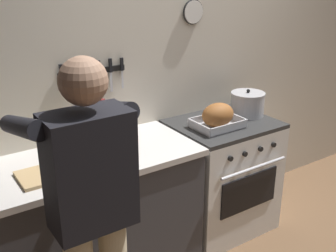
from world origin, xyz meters
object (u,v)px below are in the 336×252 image
stove (221,175)px  person_cook (91,205)px  roasting_pan (218,117)px  bottle_hot_sauce (134,133)px  bottle_wine_red (104,128)px  stock_pot (247,104)px  bottle_cooking_oil (67,136)px  cutting_board (51,173)px

stove → person_cook: size_ratio=0.54×
roasting_pan → bottle_hot_sauce: 0.64m
bottle_wine_red → stove: bearing=-3.9°
roasting_pan → stock_pot: stock_pot is taller
bottle_cooking_oil → bottle_wine_red: bearing=-22.3°
cutting_board → roasting_pan: bearing=1.8°
stock_pot → cutting_board: stock_pot is taller
person_cook → roasting_pan: bearing=-52.3°
bottle_hot_sauce → stove: bearing=-3.0°
bottle_hot_sauce → bottle_wine_red: bearing=172.7°
stock_pot → bottle_cooking_oil: size_ratio=1.03×
bottle_hot_sauce → roasting_pan: bearing=-8.6°
person_cook → bottle_hot_sauce: 0.87m
stove → stock_pot: stock_pot is taller
stove → bottle_hot_sauce: (-0.75, 0.04, 0.52)m
stock_pot → cutting_board: 1.62m
bottle_cooking_oil → roasting_pan: bearing=-11.3°
person_cook → stock_pot: person_cook is taller
bottle_wine_red → bottle_hot_sauce: 0.22m
stove → roasting_pan: (-0.11, -0.06, 0.53)m
cutting_board → bottle_hot_sauce: bottle_hot_sauce is taller
person_cook → cutting_board: person_cook is taller
person_cook → stock_pot: bearing=-54.8°
person_cook → cutting_board: bearing=16.3°
stove → stock_pot: (0.26, 0.02, 0.54)m
stock_pot → cutting_board: (-1.62, -0.12, -0.08)m
stock_pot → cutting_board: bearing=-175.7°
person_cook → stock_pot: 1.71m
bottle_hot_sauce → cutting_board: bearing=-167.5°
person_cook → bottle_wine_red: size_ratio=5.03×
bottle_hot_sauce → person_cook: bearing=-133.1°
stove → bottle_wine_red: size_ratio=2.73×
person_cook → bottle_hot_sauce: person_cook is taller
cutting_board → bottle_hot_sauce: size_ratio=2.16×
roasting_pan → stock_pot: bearing=12.4°
stock_pot → bottle_cooking_oil: (-1.42, 0.13, 0.01)m
bottle_cooking_oil → stock_pot: bearing=-5.1°
stove → bottle_cooking_oil: (-1.16, 0.15, 0.56)m
cutting_board → bottle_cooking_oil: 0.33m
roasting_pan → stock_pot: (0.37, 0.08, 0.01)m
roasting_pan → person_cook: bearing=-156.3°
roasting_pan → bottle_cooking_oil: bearing=168.7°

